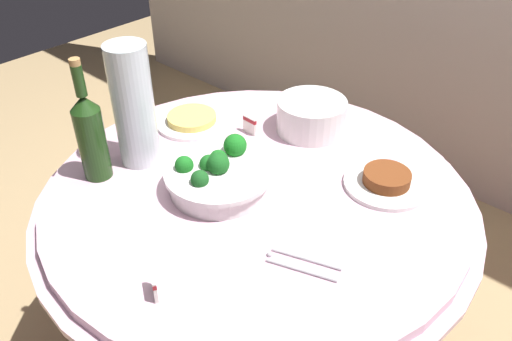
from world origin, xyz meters
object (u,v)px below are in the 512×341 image
at_px(label_placard_front, 154,284).
at_px(broccoli_bowl, 219,176).
at_px(food_plate_stir_fry, 386,181).
at_px(wine_bottle, 91,134).
at_px(food_plate_noodles, 192,120).
at_px(label_placard_mid, 250,124).
at_px(serving_tongs, 301,263).
at_px(plate_stack, 311,116).
at_px(decorative_fruit_vase, 134,112).

bearing_deg(label_placard_front, broccoli_bowl, 114.80).
relative_size(broccoli_bowl, food_plate_stir_fry, 1.27).
height_order(wine_bottle, label_placard_front, wine_bottle).
distance_m(food_plate_noodles, label_placard_front, 0.69).
bearing_deg(label_placard_mid, broccoli_bowl, -63.87).
relative_size(food_plate_stir_fry, label_placard_mid, 4.00).
bearing_deg(broccoli_bowl, food_plate_stir_fry, 43.01).
relative_size(serving_tongs, label_placard_front, 3.01).
relative_size(plate_stack, serving_tongs, 1.27).
xyz_separation_m(broccoli_bowl, label_placard_front, (0.16, -0.34, -0.01)).
distance_m(decorative_fruit_vase, serving_tongs, 0.60).
bearing_deg(decorative_fruit_vase, wine_bottle, -101.48).
distance_m(broccoli_bowl, food_plate_noodles, 0.34).
xyz_separation_m(food_plate_stir_fry, label_placard_mid, (-0.45, -0.04, 0.01)).
bearing_deg(plate_stack, serving_tongs, -55.10).
bearing_deg(decorative_fruit_vase, label_placard_mid, 66.80).
bearing_deg(serving_tongs, decorative_fruit_vase, 177.78).
xyz_separation_m(wine_bottle, food_plate_noodles, (-0.01, 0.35, -0.12)).
height_order(plate_stack, wine_bottle, wine_bottle).
xyz_separation_m(serving_tongs, food_plate_noodles, (-0.62, 0.25, 0.01)).
bearing_deg(broccoli_bowl, decorative_fruit_vase, -168.50).
height_order(food_plate_noodles, food_plate_stir_fry, food_plate_stir_fry).
xyz_separation_m(broccoli_bowl, decorative_fruit_vase, (-0.26, -0.05, 0.11)).
bearing_deg(label_placard_mid, food_plate_stir_fry, 5.45).
relative_size(broccoli_bowl, wine_bottle, 0.83).
xyz_separation_m(serving_tongs, food_plate_stir_fry, (-0.01, 0.37, 0.01)).
bearing_deg(food_plate_noodles, wine_bottle, -87.85).
bearing_deg(serving_tongs, broccoli_bowl, 167.11).
xyz_separation_m(decorative_fruit_vase, label_placard_front, (0.41, -0.29, -0.12)).
bearing_deg(food_plate_stir_fry, label_placard_front, -104.29).
bearing_deg(food_plate_noodles, broccoli_bowl, -30.59).
distance_m(wine_bottle, label_placard_front, 0.48).
height_order(broccoli_bowl, serving_tongs, broccoli_bowl).
xyz_separation_m(serving_tongs, label_placard_front, (-0.17, -0.26, 0.03)).
bearing_deg(wine_bottle, decorative_fruit_vase, 78.52).
distance_m(plate_stack, food_plate_stir_fry, 0.33).
distance_m(broccoli_bowl, wine_bottle, 0.35).
distance_m(wine_bottle, food_plate_noodles, 0.37).
bearing_deg(food_plate_stir_fry, wine_bottle, -141.78).
xyz_separation_m(wine_bottle, label_placard_mid, (0.16, 0.43, -0.10)).
xyz_separation_m(plate_stack, wine_bottle, (-0.28, -0.57, 0.08)).
bearing_deg(label_placard_mid, label_placard_front, -64.62).
bearing_deg(serving_tongs, wine_bottle, -170.60).
height_order(serving_tongs, label_placard_front, label_placard_front).
bearing_deg(food_plate_stir_fry, decorative_fruit_vase, -148.73).
bearing_deg(label_placard_front, wine_bottle, 159.58).
relative_size(decorative_fruit_vase, food_plate_stir_fry, 1.55).
xyz_separation_m(broccoli_bowl, food_plate_stir_fry, (0.32, 0.30, -0.02)).
height_order(wine_bottle, serving_tongs, wine_bottle).
distance_m(wine_bottle, decorative_fruit_vase, 0.13).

